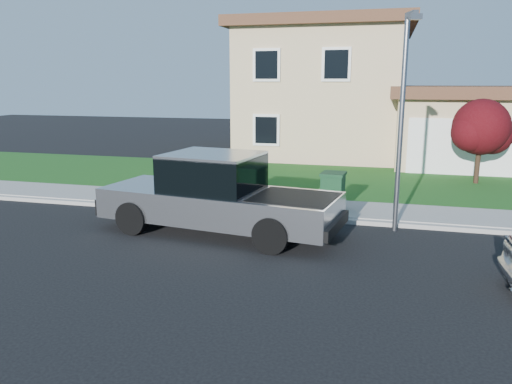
# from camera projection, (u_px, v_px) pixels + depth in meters

# --- Properties ---
(ground) EXTENTS (80.00, 80.00, 0.00)m
(ground) POSITION_uv_depth(u_px,v_px,m) (234.00, 249.00, 11.71)
(ground) COLOR black
(ground) RESTS_ON ground
(curb) EXTENTS (40.00, 0.20, 0.12)m
(curb) POSITION_uv_depth(u_px,v_px,m) (297.00, 218.00, 14.19)
(curb) COLOR gray
(curb) RESTS_ON ground
(sidewalk) EXTENTS (40.00, 2.00, 0.15)m
(sidewalk) POSITION_uv_depth(u_px,v_px,m) (303.00, 208.00, 15.23)
(sidewalk) COLOR gray
(sidewalk) RESTS_ON ground
(lawn) EXTENTS (40.00, 7.00, 0.10)m
(lawn) POSITION_uv_depth(u_px,v_px,m) (322.00, 181.00, 19.48)
(lawn) COLOR #134516
(lawn) RESTS_ON ground
(house) EXTENTS (14.00, 11.30, 6.85)m
(house) POSITION_uv_depth(u_px,v_px,m) (349.00, 95.00, 26.18)
(house) COLOR tan
(house) RESTS_ON ground
(pickup_truck) EXTENTS (6.54, 2.99, 2.07)m
(pickup_truck) POSITION_uv_depth(u_px,v_px,m) (218.00, 196.00, 12.83)
(pickup_truck) COLOR black
(pickup_truck) RESTS_ON ground
(woman) EXTENTS (0.75, 0.61, 1.97)m
(woman) POSITION_uv_depth(u_px,v_px,m) (233.00, 187.00, 14.14)
(woman) COLOR tan
(woman) RESTS_ON ground
(ornamental_tree) EXTENTS (2.29, 2.07, 3.15)m
(ornamental_tree) POSITION_uv_depth(u_px,v_px,m) (482.00, 130.00, 18.40)
(ornamental_tree) COLOR black
(ornamental_tree) RESTS_ON lawn
(trash_bin) EXTENTS (0.74, 0.83, 1.10)m
(trash_bin) POSITION_uv_depth(u_px,v_px,m) (333.00, 191.00, 14.68)
(trash_bin) COLOR #0D3319
(trash_bin) RESTS_ON sidewalk
(street_lamp) EXTENTS (0.39, 0.71, 5.47)m
(street_lamp) POSITION_uv_depth(u_px,v_px,m) (403.00, 112.00, 12.45)
(street_lamp) COLOR slate
(street_lamp) RESTS_ON ground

